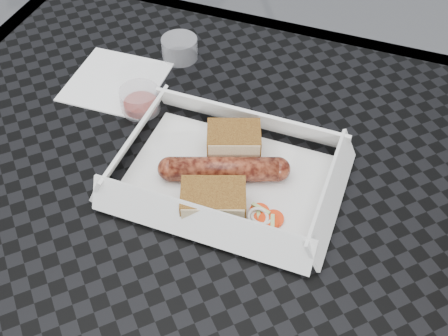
# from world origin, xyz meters

# --- Properties ---
(patio_table) EXTENTS (0.80, 0.80, 0.74)m
(patio_table) POSITION_xyz_m (0.00, 0.00, 0.67)
(patio_table) COLOR black
(patio_table) RESTS_ON ground
(food_tray) EXTENTS (0.22, 0.15, 0.00)m
(food_tray) POSITION_xyz_m (0.02, 0.07, 0.75)
(food_tray) COLOR white
(food_tray) RESTS_ON patio_table
(bratwurst) EXTENTS (0.14, 0.07, 0.03)m
(bratwurst) POSITION_xyz_m (0.02, 0.07, 0.76)
(bratwurst) COLOR brown
(bratwurst) RESTS_ON food_tray
(bread_near) EXTENTS (0.07, 0.06, 0.04)m
(bread_near) POSITION_xyz_m (0.02, 0.11, 0.77)
(bread_near) COLOR brown
(bread_near) RESTS_ON food_tray
(bread_far) EXTENTS (0.08, 0.07, 0.03)m
(bread_far) POSITION_xyz_m (0.03, 0.02, 0.77)
(bread_far) COLOR brown
(bread_far) RESTS_ON food_tray
(veg_garnish) EXTENTS (0.03, 0.03, 0.00)m
(veg_garnish) POSITION_xyz_m (0.09, 0.03, 0.75)
(veg_garnish) COLOR red
(veg_garnish) RESTS_ON food_tray
(napkin) EXTENTS (0.12, 0.12, 0.00)m
(napkin) POSITION_xyz_m (-0.17, 0.18, 0.75)
(napkin) COLOR white
(napkin) RESTS_ON patio_table
(condiment_cup_sauce) EXTENTS (0.05, 0.05, 0.03)m
(condiment_cup_sauce) POSITION_xyz_m (-0.12, 0.15, 0.76)
(condiment_cup_sauce) COLOR maroon
(condiment_cup_sauce) RESTS_ON patio_table
(condiment_cup_empty) EXTENTS (0.05, 0.05, 0.03)m
(condiment_cup_empty) POSITION_xyz_m (-0.12, 0.26, 0.76)
(condiment_cup_empty) COLOR silver
(condiment_cup_empty) RESTS_ON patio_table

